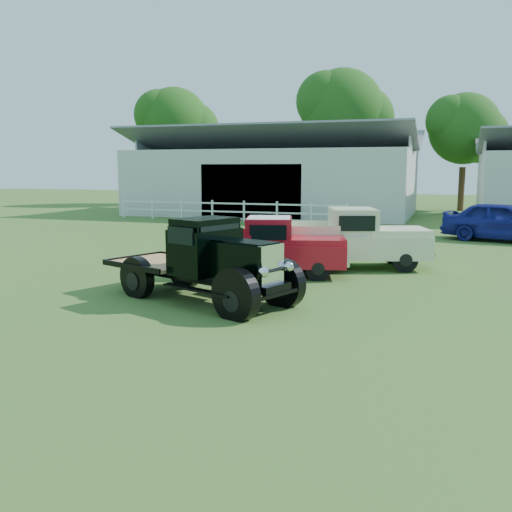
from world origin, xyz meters
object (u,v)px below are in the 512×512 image
(vintage_flatbed, at_px, (203,260))
(red_pickup, at_px, (266,246))
(white_pickup, at_px, (349,239))
(misc_car_blue, at_px, (504,222))

(vintage_flatbed, distance_m, red_pickup, 3.52)
(red_pickup, distance_m, white_pickup, 2.88)
(white_pickup, bearing_deg, red_pickup, -153.29)
(white_pickup, bearing_deg, vintage_flatbed, -132.08)
(red_pickup, bearing_deg, white_pickup, 29.62)
(white_pickup, distance_m, misc_car_blue, 9.93)
(misc_car_blue, bearing_deg, red_pickup, 162.29)
(vintage_flatbed, relative_size, white_pickup, 0.99)
(white_pickup, xyz_separation_m, misc_car_blue, (5.04, 8.56, -0.07))
(red_pickup, relative_size, misc_car_blue, 0.95)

